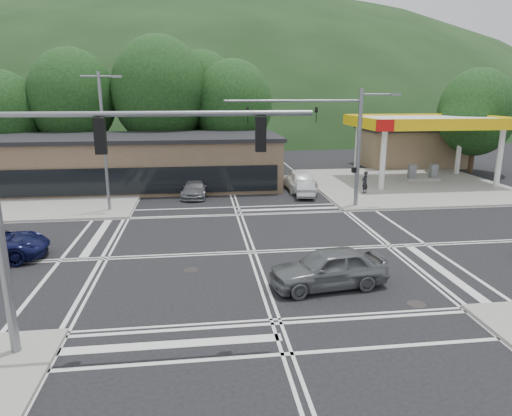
{
  "coord_description": "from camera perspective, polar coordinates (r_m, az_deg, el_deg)",
  "views": [
    {
      "loc": [
        -2.51,
        -21.38,
        7.82
      ],
      "look_at": [
        0.63,
        3.37,
        1.4
      ],
      "focal_mm": 32.0,
      "sensor_mm": 36.0,
      "label": 1
    }
  ],
  "objects": [
    {
      "name": "car_northbound",
      "position": [
        35.07,
        -7.61,
        2.49
      ],
      "size": [
        2.24,
        4.6,
        1.29
      ],
      "primitive_type": "imported",
      "rotation": [
        0.0,
        0.0,
        -0.1
      ],
      "color": "slate",
      "rests_on": "ground"
    },
    {
      "name": "car_queue_a",
      "position": [
        35.12,
        6.12,
        2.55
      ],
      "size": [
        2.01,
        4.09,
        1.29
      ],
      "primitive_type": "imported",
      "rotation": [
        0.0,
        0.0,
        2.97
      ],
      "color": "#A6A9AD",
      "rests_on": "ground"
    },
    {
      "name": "pedestrian",
      "position": [
        36.1,
        13.44,
        3.15
      ],
      "size": [
        0.75,
        0.7,
        1.72
      ],
      "primitive_type": "imported",
      "rotation": [
        0.0,
        0.0,
        3.79
      ],
      "color": "black",
      "rests_on": "sidewalk_ne"
    },
    {
      "name": "signal_mast_sw",
      "position": [
        14.0,
        -23.18,
        2.14
      ],
      "size": [
        9.14,
        0.28,
        8.0
      ],
      "color": "slate",
      "rests_on": "ground"
    },
    {
      "name": "ground",
      "position": [
        22.9,
        -0.5,
        -5.54
      ],
      "size": [
        120.0,
        120.0,
        0.0
      ],
      "primitive_type": "plane",
      "color": "black",
      "rests_on": "ground"
    },
    {
      "name": "convenience_store",
      "position": [
        51.89,
        18.69,
        7.12
      ],
      "size": [
        10.0,
        6.0,
        3.8
      ],
      "primitive_type": "cube",
      "color": "#846B4F",
      "rests_on": "ground"
    },
    {
      "name": "signal_mast_ne",
      "position": [
        31.18,
        10.6,
        9.13
      ],
      "size": [
        11.65,
        0.3,
        8.0
      ],
      "color": "slate",
      "rests_on": "ground"
    },
    {
      "name": "hill_north",
      "position": [
        111.68,
        -6.01,
        10.33
      ],
      "size": [
        252.0,
        126.0,
        140.0
      ],
      "primitive_type": "ellipsoid",
      "color": "#193116",
      "rests_on": "ground"
    },
    {
      "name": "sidewalk_ne",
      "position": [
        41.11,
        18.16,
        2.84
      ],
      "size": [
        16.0,
        16.0,
        0.15
      ],
      "primitive_type": "cube",
      "color": "gray",
      "rests_on": "ground"
    },
    {
      "name": "tree_n_c",
      "position": [
        45.54,
        -2.87,
        12.73
      ],
      "size": [
        7.6,
        7.6,
        10.87
      ],
      "color": "#382619",
      "rests_on": "ground"
    },
    {
      "name": "tree_n_b",
      "position": [
        45.52,
        -11.98,
        14.09
      ],
      "size": [
        9.0,
        9.0,
        12.98
      ],
      "color": "#382619",
      "rests_on": "ground"
    },
    {
      "name": "streetlight_nw",
      "position": [
        31.08,
        -18.41,
        8.59
      ],
      "size": [
        2.5,
        0.25,
        9.0
      ],
      "color": "slate",
      "rests_on": "ground"
    },
    {
      "name": "tree_n_e",
      "position": [
        49.39,
        -6.82,
        13.54
      ],
      "size": [
        8.4,
        8.4,
        11.98
      ],
      "color": "#382619",
      "rests_on": "ground"
    },
    {
      "name": "sidewalk_nw",
      "position": [
        39.24,
        -25.63,
        1.61
      ],
      "size": [
        16.0,
        16.0,
        0.15
      ],
      "primitive_type": "cube",
      "color": "gray",
      "rests_on": "ground"
    },
    {
      "name": "gas_station_canopy",
      "position": [
        42.24,
        20.6,
        9.75
      ],
      "size": [
        12.32,
        8.34,
        5.75
      ],
      "color": "silver",
      "rests_on": "ground"
    },
    {
      "name": "commercial_row",
      "position": [
        39.21,
        -15.26,
        5.38
      ],
      "size": [
        24.0,
        8.0,
        4.0
      ],
      "primitive_type": "cube",
      "color": "brown",
      "rests_on": "ground"
    },
    {
      "name": "tree_n_a",
      "position": [
        46.82,
        -21.98,
        12.58
      ],
      "size": [
        8.0,
        8.0,
        11.75
      ],
      "color": "#382619",
      "rests_on": "ground"
    },
    {
      "name": "car_queue_b",
      "position": [
        36.94,
        5.45,
        3.5
      ],
      "size": [
        2.19,
        5.12,
        1.72
      ],
      "primitive_type": "imported",
      "rotation": [
        0.0,
        0.0,
        3.17
      ],
      "color": "white",
      "rests_on": "ground"
    },
    {
      "name": "car_grey_center",
      "position": [
        18.97,
        9.02,
        -7.4
      ],
      "size": [
        5.03,
        2.55,
        1.64
      ],
      "primitive_type": "imported",
      "rotation": [
        0.0,
        0.0,
        -1.44
      ],
      "color": "#5A5D5F",
      "rests_on": "ground"
    },
    {
      "name": "tree_ne",
      "position": [
        49.18,
        25.89,
        10.71
      ],
      "size": [
        7.2,
        7.2,
        9.99
      ],
      "color": "#382619",
      "rests_on": "ground"
    },
    {
      "name": "tree_n_d",
      "position": [
        47.75,
        -29.21,
        10.26
      ],
      "size": [
        6.8,
        6.8,
        9.76
      ],
      "color": "#382619",
      "rests_on": "ground"
    }
  ]
}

